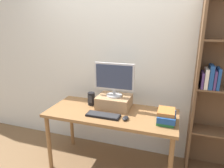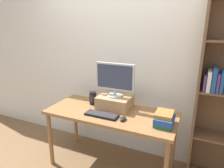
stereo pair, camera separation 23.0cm
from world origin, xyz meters
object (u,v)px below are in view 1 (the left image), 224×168
desk (111,118)px  desk_speaker (91,99)px  riser_box (114,102)px  book_stack (166,116)px  keyboard (103,115)px  computer_monitor (114,79)px  computer_mouse (125,118)px

desk → desk_speaker: 0.38m
riser_box → book_stack: bearing=-17.4°
keyboard → desk_speaker: (-0.26, 0.27, 0.07)m
book_stack → desk_speaker: (-0.94, 0.19, 0.02)m
book_stack → keyboard: bearing=-173.1°
book_stack → computer_monitor: bearing=162.7°
computer_mouse → book_stack: 0.43m
computer_monitor → keyboard: bearing=-98.0°
riser_box → desk_speaker: (-0.30, -0.01, 0.01)m
desk → book_stack: bearing=-5.3°
desk → riser_box: size_ratio=3.82×
computer_monitor → computer_mouse: 0.50m
riser_box → keyboard: 0.29m
desk_speaker → desk: bearing=-22.2°
keyboard → book_stack: bearing=6.9°
computer_monitor → desk: bearing=-85.0°
riser_box → desk_speaker: bearing=-177.3°
book_stack → riser_box: bearing=162.6°
computer_monitor → keyboard: computer_monitor is taller
desk_speaker → computer_mouse: bearing=-27.3°
computer_mouse → desk: bearing=145.8°
desk → computer_mouse: 0.27m
keyboard → book_stack: size_ratio=1.51×
computer_mouse → riser_box: bearing=127.7°
book_stack → desk_speaker: size_ratio=1.55×
desk → book_stack: size_ratio=6.04×
book_stack → desk_speaker: bearing=168.8°
computer_monitor → book_stack: 0.73m
desk_speaker → keyboard: bearing=-45.6°
riser_box → book_stack: (0.64, -0.20, -0.01)m
computer_monitor → desk_speaker: (-0.30, -0.01, -0.29)m
riser_box → computer_mouse: bearing=-52.3°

